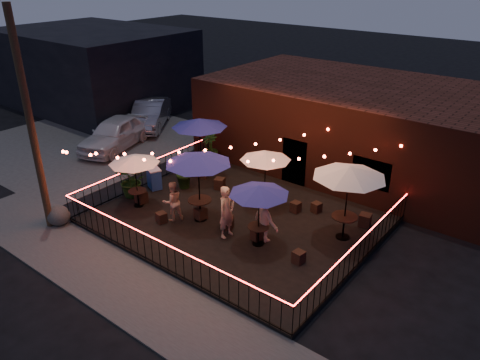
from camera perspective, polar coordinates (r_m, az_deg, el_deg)
The scene contains 39 objects.
ground at distance 16.82m, azimuth -4.61°, elevation -7.85°, with size 110.00×110.00×0.00m, color black.
patio at distance 18.07m, azimuth -0.34°, elevation -4.94°, with size 10.00×8.00×0.15m, color black.
sidewalk at distance 15.05m, azimuth -13.17°, elevation -12.93°, with size 18.00×2.50×0.05m, color #474441.
parking_lot at distance 27.52m, azimuth -17.68°, elevation 4.61°, with size 11.00×12.00×0.02m, color #474441.
brick_building at distance 23.15m, azimuth 14.10°, elevation 6.47°, with size 14.00×8.00×4.00m.
background_building at distance 34.38m, azimuth -17.33°, elevation 12.99°, with size 12.00×9.00×5.00m, color black.
utility_pole at distance 17.69m, azimuth -24.14°, elevation 6.05°, with size 0.26×0.26×8.00m, color #3B2E18.
fence_front at distance 15.30m, azimuth -9.79°, elevation -8.91°, with size 10.00×0.04×1.04m.
fence_left at distance 20.93m, azimuth -11.15°, elevation 0.80°, with size 0.04×8.00×1.04m.
fence_right at distance 15.62m, azimuth 14.36°, elevation -8.61°, with size 0.04×8.00×1.04m.
festoon_lights at distance 17.36m, azimuth -3.59°, elevation 2.70°, with size 10.02×8.72×1.32m.
cafe_table_0 at distance 18.55m, azimuth -12.79°, elevation 2.37°, with size 2.10×2.10×2.18m.
cafe_table_1 at distance 20.77m, azimuth -4.97°, elevation 6.87°, with size 2.54×2.54×2.73m.
cafe_table_2 at distance 16.95m, azimuth -5.14°, elevation 2.52°, with size 3.26×3.26×2.72m.
cafe_table_3 at distance 18.32m, azimuth 3.13°, elevation 2.85°, with size 2.25×2.25×2.23m.
cafe_table_4 at distance 15.51m, azimuth 2.34°, elevation -1.31°, with size 2.25×2.25×2.28m.
cafe_table_5 at distance 16.11m, azimuth 13.20°, elevation 0.88°, with size 2.66×2.66×2.79m.
bistro_chair_0 at distance 19.49m, azimuth -11.94°, elevation -2.08°, with size 0.41×0.41×0.48m, color black.
bistro_chair_1 at distance 17.94m, azimuth -9.56°, elevation -4.54°, with size 0.34×0.34×0.41m, color black.
bistro_chair_2 at distance 21.32m, azimuth -4.57°, elevation 0.92°, with size 0.43×0.43×0.51m, color black.
bistro_chair_3 at distance 20.25m, azimuth -2.50°, elevation -0.44°, with size 0.41×0.41×0.48m, color black.
bistro_chair_4 at distance 17.97m, azimuth -4.83°, elevation -4.10°, with size 0.39×0.39×0.46m, color black.
bistro_chair_5 at distance 17.31m, azimuth -1.54°, elevation -5.19°, with size 0.41×0.41×0.49m, color black.
bistro_chair_6 at distance 19.53m, azimuth 3.14°, elevation -1.45°, with size 0.41×0.41×0.49m, color black.
bistro_chair_7 at distance 18.55m, azimuth 6.80°, elevation -3.27°, with size 0.35×0.35×0.42m, color black.
bistro_chair_8 at distance 16.65m, azimuth 2.06°, elevation -6.70°, with size 0.34×0.34×0.41m, color black.
bistro_chair_9 at distance 15.62m, azimuth 7.16°, elevation -9.29°, with size 0.35×0.35×0.41m, color black.
bistro_chair_10 at distance 18.66m, azimuth 9.30°, elevation -3.30°, with size 0.33×0.33×0.40m, color black.
bistro_chair_11 at distance 18.06m, azimuth 14.99°, elevation -4.75°, with size 0.41×0.41×0.49m, color black.
patron_a at distance 16.51m, azimuth -1.63°, elevation -3.90°, with size 0.71×0.47×1.94m, color #D1A68E.
patron_b at distance 17.78m, azimuth -8.22°, elevation -2.59°, with size 0.76×0.60×1.57m, color beige.
patron_c at distance 16.31m, azimuth 3.19°, elevation -4.66°, with size 1.15×0.66×1.78m, color tan.
potted_shrub_a at distance 19.87m, azimuth -13.03°, elevation -0.09°, with size 1.30×1.13×1.45m, color #13370C.
potted_shrub_b at distance 20.21m, azimuth -6.73°, elevation 0.90°, with size 0.81×0.65×1.47m, color #10390B.
potted_shrub_c at distance 22.79m, azimuth -3.74°, elevation 3.90°, with size 0.82×0.82×1.46m, color #13340F.
cooler at distance 20.54m, azimuth -10.42°, elevation 0.22°, with size 0.83×0.73×0.91m.
boulder at distance 19.12m, azimuth -21.31°, elevation -4.02°, with size 0.95×0.81×0.74m, color #3F3F3B.
car_white at distance 25.77m, azimuth -15.00°, elevation 5.51°, with size 1.95×4.85×1.65m, color silver.
car_silver at distance 28.72m, azimuth -10.93°, elevation 7.90°, with size 1.71×4.91×1.62m, color #9A9BA1.
Camera 1 is at (9.70, -10.23, 9.17)m, focal length 35.00 mm.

